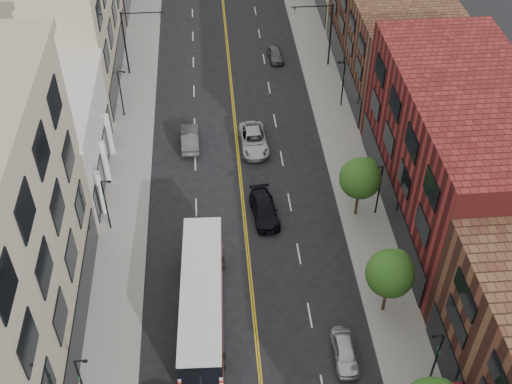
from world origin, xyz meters
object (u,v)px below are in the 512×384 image
object	(u,v)px
car_parked_far	(345,352)
car_lane_a	(264,210)
city_bus	(202,297)
car_lane_behind	(190,138)
car_lane_b	(254,140)
car_lane_c	(275,54)

from	to	relation	value
car_parked_far	car_lane_a	distance (m)	14.80
city_bus	car_lane_a	size ratio (longest dim) A/B	2.66
city_bus	car_lane_a	xyz separation A→B (m)	(5.30, 9.74, -1.23)
car_lane_behind	car_lane_b	distance (m)	6.03
car_parked_far	car_lane_behind	distance (m)	26.56
car_lane_b	car_lane_a	bearing A→B (deg)	-91.69
car_lane_behind	car_lane_b	xyz separation A→B (m)	(5.98, -0.80, 0.01)
car_lane_c	car_lane_a	bearing A→B (deg)	-101.72
car_lane_b	car_lane_c	size ratio (longest dim) A/B	1.49
city_bus	car_parked_far	bearing A→B (deg)	-23.22
car_lane_behind	car_parked_far	bearing A→B (deg)	111.75
car_lane_behind	car_lane_a	xyz separation A→B (m)	(6.10, -10.30, -0.05)
car_lane_behind	car_lane_a	size ratio (longest dim) A/B	0.94
car_parked_far	car_lane_a	bearing A→B (deg)	106.82
car_lane_b	car_parked_far	bearing A→B (deg)	-82.29
city_bus	car_lane_behind	size ratio (longest dim) A/B	2.83
car_lane_a	car_lane_b	bearing A→B (deg)	84.65
car_lane_c	car_lane_b	bearing A→B (deg)	-106.85
city_bus	car_lane_c	xyz separation A→B (m)	(8.90, 35.12, -1.31)
car_lane_b	car_lane_c	xyz separation A→B (m)	(3.72, 15.87, -0.14)
city_bus	car_lane_c	size ratio (longest dim) A/B	3.52
car_parked_far	car_lane_c	size ratio (longest dim) A/B	1.05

